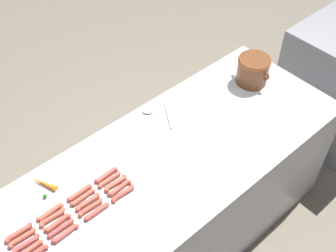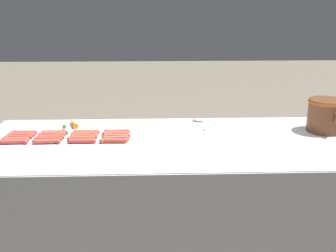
% 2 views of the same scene
% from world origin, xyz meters
% --- Properties ---
extents(ground_plane, '(20.00, 20.00, 0.00)m').
position_xyz_m(ground_plane, '(0.00, 0.00, 0.00)').
color(ground_plane, '#756B5B').
extents(griddle_counter, '(0.88, 2.23, 0.91)m').
position_xyz_m(griddle_counter, '(0.00, 0.00, 0.46)').
color(griddle_counter, '#9EA0A5').
rests_on(griddle_counter, ground_plane).
extents(hot_dog_0, '(0.03, 0.15, 0.03)m').
position_xyz_m(hot_dog_0, '(-0.13, -0.90, 0.93)').
color(hot_dog_0, '#AC4B3D').
rests_on(hot_dog_0, griddle_counter).
extents(hot_dog_1, '(0.03, 0.15, 0.03)m').
position_xyz_m(hot_dog_1, '(-0.13, -0.72, 0.93)').
color(hot_dog_1, '#B6533A').
rests_on(hot_dog_1, griddle_counter).
extents(hot_dog_2, '(0.03, 0.15, 0.03)m').
position_xyz_m(hot_dog_2, '(-0.13, -0.54, 0.93)').
color(hot_dog_2, '#B24D3C').
rests_on(hot_dog_2, griddle_counter).
extents(hot_dog_3, '(0.03, 0.15, 0.03)m').
position_xyz_m(hot_dog_3, '(-0.13, -0.37, 0.93)').
color(hot_dog_3, '#B84C3E').
rests_on(hot_dog_3, griddle_counter).
extents(hot_dog_4, '(0.03, 0.15, 0.03)m').
position_xyz_m(hot_dog_4, '(-0.09, -0.90, 0.93)').
color(hot_dog_4, '#B74F39').
rests_on(hot_dog_4, griddle_counter).
extents(hot_dog_5, '(0.04, 0.15, 0.03)m').
position_xyz_m(hot_dog_5, '(-0.09, -0.73, 0.93)').
color(hot_dog_5, '#BA503D').
rests_on(hot_dog_5, griddle_counter).
extents(hot_dog_6, '(0.03, 0.15, 0.03)m').
position_xyz_m(hot_dog_6, '(-0.09, -0.55, 0.93)').
color(hot_dog_6, '#B2523D').
rests_on(hot_dog_6, griddle_counter).
extents(hot_dog_7, '(0.03, 0.15, 0.03)m').
position_xyz_m(hot_dog_7, '(-0.09, -0.37, 0.93)').
color(hot_dog_7, '#B85240').
rests_on(hot_dog_7, griddle_counter).
extents(hot_dog_8, '(0.03, 0.15, 0.03)m').
position_xyz_m(hot_dog_8, '(-0.05, -0.90, 0.93)').
color(hot_dog_8, '#AA4741').
rests_on(hot_dog_8, griddle_counter).
extents(hot_dog_9, '(0.03, 0.15, 0.03)m').
position_xyz_m(hot_dog_9, '(-0.05, -0.72, 0.93)').
color(hot_dog_9, '#B94C3A').
rests_on(hot_dog_9, griddle_counter).
extents(hot_dog_10, '(0.03, 0.15, 0.03)m').
position_xyz_m(hot_dog_10, '(-0.05, -0.54, 0.93)').
color(hot_dog_10, '#AD4F3C').
rests_on(hot_dog_10, griddle_counter).
extents(hot_dog_11, '(0.04, 0.15, 0.03)m').
position_xyz_m(hot_dog_11, '(-0.05, -0.36, 0.93)').
color(hot_dog_11, '#AA523D').
rests_on(hot_dog_11, griddle_counter).
extents(hot_dog_12, '(0.03, 0.15, 0.03)m').
position_xyz_m(hot_dog_12, '(-0.01, -0.90, 0.93)').
color(hot_dog_12, '#B95340').
rests_on(hot_dog_12, griddle_counter).
extents(hot_dog_13, '(0.03, 0.15, 0.03)m').
position_xyz_m(hot_dog_13, '(-0.01, -0.73, 0.93)').
color(hot_dog_13, '#AE4540').
rests_on(hot_dog_13, griddle_counter).
extents(hot_dog_14, '(0.03, 0.15, 0.03)m').
position_xyz_m(hot_dog_14, '(-0.01, -0.55, 0.93)').
color(hot_dog_14, '#AE4C39').
rests_on(hot_dog_14, griddle_counter).
extents(hot_dog_15, '(0.03, 0.15, 0.03)m').
position_xyz_m(hot_dog_15, '(-0.01, -0.36, 0.93)').
color(hot_dog_15, '#AF4D3F').
rests_on(hot_dog_15, griddle_counter).
extents(hot_dog_17, '(0.03, 0.15, 0.03)m').
position_xyz_m(hot_dog_17, '(0.03, -0.73, 0.93)').
color(hot_dog_17, '#B34A3F').
rests_on(hot_dog_17, griddle_counter).
extents(hot_dog_18, '(0.03, 0.15, 0.03)m').
position_xyz_m(hot_dog_18, '(0.03, -0.54, 0.93)').
color(hot_dog_18, '#B7473A').
rests_on(hot_dog_18, griddle_counter).
extents(hot_dog_19, '(0.03, 0.15, 0.03)m').
position_xyz_m(hot_dog_19, '(0.03, -0.37, 0.93)').
color(hot_dog_19, '#B64538').
rests_on(hot_dog_19, griddle_counter).
extents(bean_pot, '(0.27, 0.22, 0.19)m').
position_xyz_m(bean_pot, '(-0.13, 0.84, 1.02)').
color(bean_pot, brown).
rests_on(bean_pot, griddle_counter).
extents(serving_spoon, '(0.25, 0.17, 0.02)m').
position_xyz_m(serving_spoon, '(-0.33, 0.15, 0.92)').
color(serving_spoon, '#B7B7BC').
rests_on(serving_spoon, griddle_counter).
extents(carrot, '(0.17, 0.10, 0.03)m').
position_xyz_m(carrot, '(-0.30, -0.66, 0.93)').
color(carrot, orange).
rests_on(carrot, griddle_counter).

